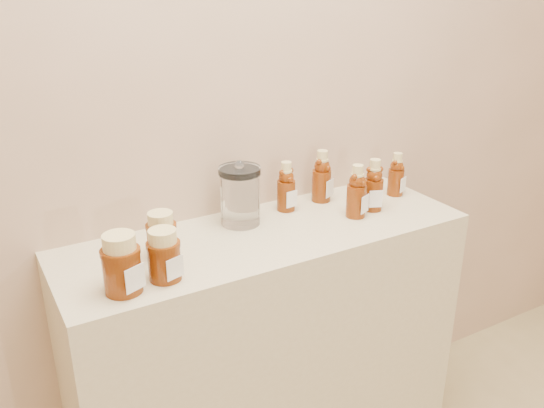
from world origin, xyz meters
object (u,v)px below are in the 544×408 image
bear_bottle_front_left (357,188)px  bear_bottle_back_left (286,183)px  honey_jar_left (121,264)px  glass_canister (240,193)px  display_table (268,361)px

bear_bottle_front_left → bear_bottle_back_left: bearing=113.7°
bear_bottle_front_left → honey_jar_left: bearing=163.5°
glass_canister → honey_jar_left: bearing=-153.0°
honey_jar_left → glass_canister: 0.47m
glass_canister → display_table: bearing=-69.7°
bear_bottle_front_left → glass_canister: 0.35m
bear_bottle_back_left → bear_bottle_front_left: size_ratio=0.96×
display_table → bear_bottle_back_left: size_ratio=6.74×
bear_bottle_back_left → glass_canister: 0.17m
bear_bottle_back_left → bear_bottle_front_left: bearing=-49.7°
bear_bottle_back_left → bear_bottle_front_left: (0.16, -0.15, 0.00)m
bear_bottle_back_left → bear_bottle_front_left: 0.22m
bear_bottle_back_left → honey_jar_left: (-0.58, -0.23, -0.02)m
bear_bottle_back_left → glass_canister: size_ratio=0.94×
display_table → honey_jar_left: (-0.45, -0.11, 0.52)m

